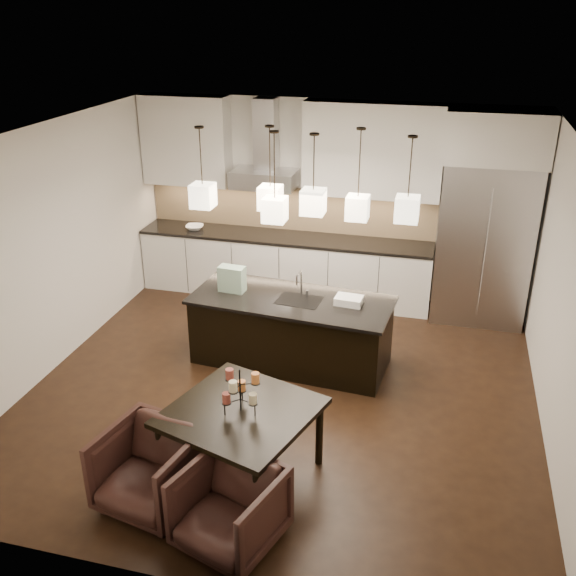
% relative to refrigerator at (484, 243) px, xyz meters
% --- Properties ---
extents(floor, '(5.50, 5.50, 0.02)m').
position_rel_refrigerator_xyz_m(floor, '(-2.10, -2.38, -1.08)').
color(floor, black).
rests_on(floor, ground).
extents(ceiling, '(5.50, 5.50, 0.02)m').
position_rel_refrigerator_xyz_m(ceiling, '(-2.10, -2.38, 1.73)').
color(ceiling, white).
rests_on(ceiling, wall_back).
extents(wall_back, '(5.50, 0.02, 2.80)m').
position_rel_refrigerator_xyz_m(wall_back, '(-2.10, 0.38, 0.32)').
color(wall_back, silver).
rests_on(wall_back, ground).
extents(wall_front, '(5.50, 0.02, 2.80)m').
position_rel_refrigerator_xyz_m(wall_front, '(-2.10, -5.14, 0.32)').
color(wall_front, silver).
rests_on(wall_front, ground).
extents(wall_left, '(0.02, 5.50, 2.80)m').
position_rel_refrigerator_xyz_m(wall_left, '(-4.86, -2.38, 0.32)').
color(wall_left, silver).
rests_on(wall_left, ground).
extents(wall_right, '(0.02, 5.50, 2.80)m').
position_rel_refrigerator_xyz_m(wall_right, '(0.66, -2.38, 0.32)').
color(wall_right, silver).
rests_on(wall_right, ground).
extents(refrigerator, '(1.20, 0.72, 2.15)m').
position_rel_refrigerator_xyz_m(refrigerator, '(0.00, 0.00, 0.00)').
color(refrigerator, '#B7B7BA').
rests_on(refrigerator, floor).
extents(fridge_panel, '(1.26, 0.72, 0.65)m').
position_rel_refrigerator_xyz_m(fridge_panel, '(0.00, 0.00, 1.40)').
color(fridge_panel, silver).
rests_on(fridge_panel, refrigerator).
extents(lower_cabinets, '(4.21, 0.62, 0.88)m').
position_rel_refrigerator_xyz_m(lower_cabinets, '(-2.73, 0.05, -0.64)').
color(lower_cabinets, silver).
rests_on(lower_cabinets, floor).
extents(countertop, '(4.21, 0.66, 0.04)m').
position_rel_refrigerator_xyz_m(countertop, '(-2.73, 0.05, -0.17)').
color(countertop, black).
rests_on(countertop, lower_cabinets).
extents(backsplash, '(4.21, 0.02, 0.63)m').
position_rel_refrigerator_xyz_m(backsplash, '(-2.73, 0.35, 0.16)').
color(backsplash, tan).
rests_on(backsplash, countertop).
extents(upper_cab_left, '(1.25, 0.35, 1.25)m').
position_rel_refrigerator_xyz_m(upper_cab_left, '(-4.20, 0.19, 1.10)').
color(upper_cab_left, silver).
rests_on(upper_cab_left, wall_back).
extents(upper_cab_right, '(1.85, 0.35, 1.25)m').
position_rel_refrigerator_xyz_m(upper_cab_right, '(-1.55, 0.19, 1.10)').
color(upper_cab_right, silver).
rests_on(upper_cab_right, wall_back).
extents(hood_canopy, '(0.90, 0.52, 0.24)m').
position_rel_refrigerator_xyz_m(hood_canopy, '(-3.03, 0.10, 0.65)').
color(hood_canopy, '#B7B7BA').
rests_on(hood_canopy, wall_back).
extents(hood_chimney, '(0.30, 0.28, 0.96)m').
position_rel_refrigerator_xyz_m(hood_chimney, '(-3.03, 0.21, 1.24)').
color(hood_chimney, '#B7B7BA').
rests_on(hood_chimney, hood_canopy).
extents(fruit_bowl, '(0.31, 0.31, 0.06)m').
position_rel_refrigerator_xyz_m(fruit_bowl, '(-4.07, 0.00, -0.12)').
color(fruit_bowl, silver).
rests_on(fruit_bowl, countertop).
extents(island_body, '(2.33, 1.09, 0.80)m').
position_rel_refrigerator_xyz_m(island_body, '(-2.16, -1.78, -0.68)').
color(island_body, black).
rests_on(island_body, floor).
extents(island_top, '(2.41, 1.17, 0.04)m').
position_rel_refrigerator_xyz_m(island_top, '(-2.16, -1.78, -0.26)').
color(island_top, black).
rests_on(island_top, island_body).
extents(faucet, '(0.11, 0.22, 0.34)m').
position_rel_refrigerator_xyz_m(faucet, '(-2.06, -1.70, -0.07)').
color(faucet, silver).
rests_on(faucet, island_top).
extents(tote_bag, '(0.32, 0.19, 0.31)m').
position_rel_refrigerator_xyz_m(tote_bag, '(-2.90, -1.74, -0.09)').
color(tote_bag, '#225F32').
rests_on(tote_bag, island_top).
extents(food_container, '(0.32, 0.24, 0.09)m').
position_rel_refrigerator_xyz_m(food_container, '(-1.49, -1.76, -0.20)').
color(food_container, silver).
rests_on(food_container, island_top).
extents(dining_table, '(1.48, 1.48, 0.71)m').
position_rel_refrigerator_xyz_m(dining_table, '(-2.10, -3.87, -0.72)').
color(dining_table, black).
rests_on(dining_table, floor).
extents(candelabra, '(0.43, 0.43, 0.42)m').
position_rel_refrigerator_xyz_m(candelabra, '(-2.10, -3.87, -0.16)').
color(candelabra, black).
rests_on(candelabra, dining_table).
extents(candle_a, '(0.09, 0.09, 0.09)m').
position_rel_refrigerator_xyz_m(candle_a, '(-1.97, -3.91, -0.20)').
color(candle_a, beige).
rests_on(candle_a, candelabra).
extents(candle_b, '(0.09, 0.09, 0.09)m').
position_rel_refrigerator_xyz_m(candle_b, '(-2.12, -3.74, -0.20)').
color(candle_b, orange).
rests_on(candle_b, candelabra).
extents(candle_c, '(0.09, 0.09, 0.09)m').
position_rel_refrigerator_xyz_m(candle_c, '(-2.19, -3.96, -0.20)').
color(candle_c, '#984236').
rests_on(candle_c, candelabra).
extents(candle_d, '(0.09, 0.09, 0.09)m').
position_rel_refrigerator_xyz_m(candle_d, '(-1.97, -3.82, -0.04)').
color(candle_d, orange).
rests_on(candle_d, candelabra).
extents(candle_e, '(0.09, 0.09, 0.09)m').
position_rel_refrigerator_xyz_m(candle_e, '(-2.21, -3.81, -0.04)').
color(candle_e, '#984236').
rests_on(candle_e, candelabra).
extents(candle_f, '(0.09, 0.09, 0.09)m').
position_rel_refrigerator_xyz_m(candle_f, '(-2.11, -3.99, -0.04)').
color(candle_f, beige).
rests_on(candle_f, candelabra).
extents(armchair_left, '(0.91, 0.93, 0.72)m').
position_rel_refrigerator_xyz_m(armchair_left, '(-2.74, -4.41, -0.71)').
color(armchair_left, black).
rests_on(armchair_left, floor).
extents(armchair_right, '(0.93, 0.95, 0.69)m').
position_rel_refrigerator_xyz_m(armchair_right, '(-1.94, -4.66, -0.73)').
color(armchair_right, black).
rests_on(armchair_right, floor).
extents(pendant_a, '(0.24, 0.24, 0.26)m').
position_rel_refrigerator_xyz_m(pendant_a, '(-3.11, -1.98, 0.98)').
color(pendant_a, '#F1E5C2').
rests_on(pendant_a, ceiling).
extents(pendant_b, '(0.24, 0.24, 0.26)m').
position_rel_refrigerator_xyz_m(pendant_b, '(-2.41, -1.74, 0.94)').
color(pendant_b, '#F1E5C2').
rests_on(pendant_b, ceiling).
extents(pendant_c, '(0.24, 0.24, 0.26)m').
position_rel_refrigerator_xyz_m(pendant_c, '(-1.86, -2.05, 1.02)').
color(pendant_c, '#F1E5C2').
rests_on(pendant_c, ceiling).
extents(pendant_d, '(0.24, 0.24, 0.26)m').
position_rel_refrigerator_xyz_m(pendant_d, '(-1.46, -1.64, 0.87)').
color(pendant_d, '#F1E5C2').
rests_on(pendant_d, ceiling).
extents(pendant_e, '(0.24, 0.24, 0.26)m').
position_rel_refrigerator_xyz_m(pendant_e, '(-0.91, -1.93, 0.98)').
color(pendant_e, '#F1E5C2').
rests_on(pendant_e, ceiling).
extents(pendant_f, '(0.24, 0.24, 0.26)m').
position_rel_refrigerator_xyz_m(pendant_f, '(-2.28, -2.03, 0.90)').
color(pendant_f, '#F1E5C2').
rests_on(pendant_f, ceiling).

